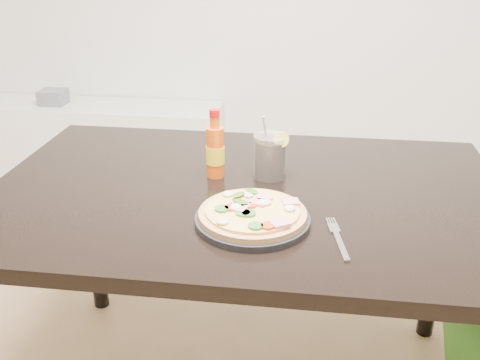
# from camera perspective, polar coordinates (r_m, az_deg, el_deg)

# --- Properties ---
(dining_table) EXTENTS (1.40, 0.90, 0.75)m
(dining_table) POSITION_cam_1_polar(r_m,az_deg,el_deg) (1.49, 0.62, -3.82)
(dining_table) COLOR black
(dining_table) RESTS_ON ground
(plate) EXTENTS (0.28, 0.28, 0.02)m
(plate) POSITION_cam_1_polar(r_m,az_deg,el_deg) (1.28, 1.34, -4.24)
(plate) COLOR black
(plate) RESTS_ON dining_table
(pizza) EXTENTS (0.26, 0.26, 0.03)m
(pizza) POSITION_cam_1_polar(r_m,az_deg,el_deg) (1.27, 1.34, -3.44)
(pizza) COLOR tan
(pizza) RESTS_ON plate
(hot_sauce_bottle) EXTENTS (0.06, 0.06, 0.20)m
(hot_sauce_bottle) POSITION_cam_1_polar(r_m,az_deg,el_deg) (1.50, -2.65, 3.17)
(hot_sauce_bottle) COLOR #E5540D
(hot_sauce_bottle) RESTS_ON dining_table
(cola_cup) EXTENTS (0.10, 0.09, 0.18)m
(cola_cup) POSITION_cam_1_polar(r_m,az_deg,el_deg) (1.50, 3.22, 2.45)
(cola_cup) COLOR black
(cola_cup) RESTS_ON dining_table
(fork) EXTENTS (0.05, 0.19, 0.00)m
(fork) POSITION_cam_1_polar(r_m,az_deg,el_deg) (1.24, 10.35, -5.98)
(fork) COLOR silver
(fork) RESTS_ON dining_table
(media_console) EXTENTS (1.40, 0.34, 0.50)m
(media_console) POSITION_cam_1_polar(r_m,az_deg,el_deg) (3.26, -14.49, 3.55)
(media_console) COLOR white
(media_console) RESTS_ON ground
(cd_stack) EXTENTS (0.14, 0.12, 0.08)m
(cd_stack) POSITION_cam_1_polar(r_m,az_deg,el_deg) (3.25, -19.30, 8.35)
(cd_stack) COLOR slate
(cd_stack) RESTS_ON media_console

